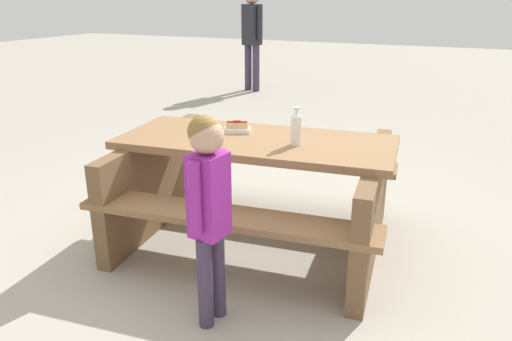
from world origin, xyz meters
The scene contains 6 objects.
ground_plane centered at (0.00, 0.00, 0.00)m, with size 30.00×30.00×0.00m, color #ADA599.
picnic_table centered at (0.00, 0.00, 0.44)m, with size 1.94×1.59×0.75m.
soda_bottle centered at (-0.29, 0.03, 0.86)m, with size 0.07×0.07×0.24m.
hotdog_tray centered at (0.18, -0.09, 0.78)m, with size 0.21×0.17×0.08m.
child_in_coat centered at (-0.16, 0.92, 0.72)m, with size 0.18×0.28×1.12m.
bystander_adult centered at (2.47, -5.23, 1.14)m, with size 0.43×0.31×1.79m.
Camera 1 is at (-1.30, 2.84, 1.64)m, focal length 34.51 mm.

